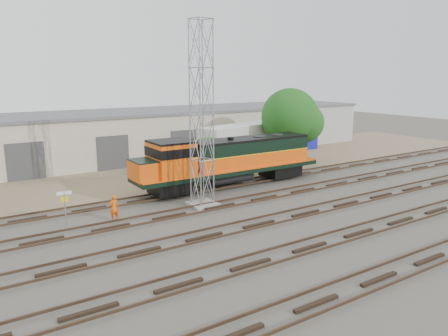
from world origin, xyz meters
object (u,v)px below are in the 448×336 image
locomotive (227,160)px  worker (114,208)px  signal_tower (202,118)px  semi_trailer (253,137)px

locomotive → worker: bearing=-164.0°
locomotive → signal_tower: 6.81m
locomotive → worker: (-10.91, -3.13, -1.49)m
locomotive → semi_trailer: 11.42m
locomotive → signal_tower: signal_tower is taller
signal_tower → semi_trailer: 17.34m
locomotive → semi_trailer: locomotive is taller
signal_tower → semi_trailer: (12.83, 11.07, -3.68)m
worker → semi_trailer: (19.33, 10.85, 1.76)m
semi_trailer → worker: bearing=-165.4°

